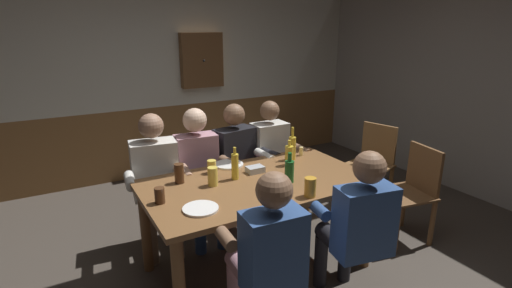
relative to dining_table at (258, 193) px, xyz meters
name	(u,v)px	position (x,y,z in m)	size (l,w,h in m)	color
ground_plane	(263,273)	(0.00, -0.09, -0.67)	(6.92, 6.92, 0.00)	#423A33
back_wall_upper	(157,42)	(0.00, 2.55, 1.05)	(5.77, 0.12, 1.62)	beige
back_wall_wainscot	(164,139)	(0.00, 2.55, -0.21)	(5.77, 0.12, 0.90)	brown
side_wall_concrete	(501,89)	(2.94, -0.09, 0.60)	(0.12, 5.16, 2.53)	gray
dining_table	(258,193)	(0.00, 0.00, 0.00)	(1.74, 0.98, 0.77)	brown
person_0	(156,176)	(-0.59, 0.72, 0.00)	(0.56, 0.57, 1.21)	silver
person_1	(200,169)	(-0.20, 0.71, 0.00)	(0.53, 0.54, 1.21)	#B78493
person_2	(240,162)	(0.21, 0.71, 0.00)	(0.57, 0.57, 1.22)	black
person_3	(274,157)	(0.59, 0.71, -0.01)	(0.49, 0.53, 1.21)	silver
person_4	(266,252)	(-0.34, -0.70, -0.02)	(0.51, 0.53, 1.17)	#2D4C84
person_5	(357,223)	(0.36, -0.71, -0.02)	(0.57, 0.55, 1.18)	#2D4C84
chair_empty_near_right	(411,190)	(1.46, -0.27, -0.19)	(0.51, 0.51, 0.88)	brown
chair_empty_near_left	(372,162)	(1.71, 0.47, -0.19)	(0.54, 0.54, 0.88)	brown
table_candle	(301,151)	(0.65, 0.33, 0.14)	(0.04, 0.04, 0.08)	#F9E08C
condiment_caddy	(255,169)	(0.07, 0.17, 0.13)	(0.14, 0.10, 0.05)	#B2B7BC
plate_0	(201,209)	(-0.56, -0.24, 0.11)	(0.24, 0.24, 0.01)	white
plate_1	(229,164)	(-0.04, 0.42, 0.11)	(0.25, 0.25, 0.01)	white
bottle_0	(292,147)	(0.52, 0.29, 0.21)	(0.06, 0.06, 0.29)	gold
bottle_1	(235,166)	(-0.13, 0.12, 0.21)	(0.06, 0.06, 0.26)	gold
bottle_2	(289,171)	(0.20, -0.14, 0.20)	(0.07, 0.07, 0.23)	#195923
bottle_3	(289,155)	(0.41, 0.18, 0.19)	(0.07, 0.07, 0.22)	gold
pint_glass_0	(310,187)	(0.18, -0.42, 0.17)	(0.08, 0.08, 0.14)	gold
pint_glass_1	(160,195)	(-0.76, -0.01, 0.16)	(0.07, 0.07, 0.11)	#4C2D19
pint_glass_2	(212,167)	(-0.24, 0.33, 0.16)	(0.07, 0.07, 0.11)	#E5C64C
pint_glass_3	(213,176)	(-0.33, 0.09, 0.17)	(0.08, 0.08, 0.14)	#E5C64C
pint_glass_4	(179,173)	(-0.53, 0.26, 0.18)	(0.07, 0.07, 0.15)	#4C2D19
wall_dart_cabinet	(202,60)	(0.54, 2.42, 0.81)	(0.56, 0.15, 0.70)	brown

